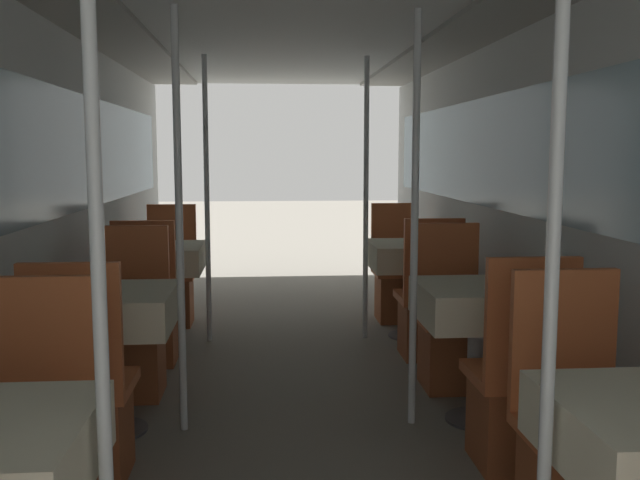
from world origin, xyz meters
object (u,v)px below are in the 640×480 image
object	(u,v)px
support_pole_right_2	(366,200)
chair_right_far_2	(397,285)
dining_table_left_2	(160,263)
support_pole_right_0	(552,286)
chair_left_near_1	(85,416)
dining_table_right_2	(411,260)
chair_left_far_2	(171,289)
chair_right_near_1	(516,404)
chair_left_far_1	(132,345)
chair_right_near_2	(427,315)
dining_table_left_1	(110,316)
support_pole_right_1	(415,223)
dining_table_right_1	(480,310)
chair_left_near_2	(149,320)
chair_right_far_0	(576,463)
support_pole_left_1	(179,224)
chair_right_far_1	(451,339)
support_pole_left_2	(207,201)
support_pole_left_0	(99,293)

from	to	relation	value
support_pole_right_2	chair_right_far_2	bearing A→B (deg)	57.79
dining_table_left_2	support_pole_right_0	bearing A→B (deg)	-66.19
chair_left_near_1	dining_table_right_2	distance (m)	3.01
chair_left_far_2	chair_right_near_1	bearing A→B (deg)	123.43
chair_left_far_1	chair_left_far_2	xyz separation A→B (m)	(0.00, 1.75, 0.00)
chair_left_far_2	chair_right_near_2	bearing A→B (deg)	149.31
chair_left_far_2	dining_table_right_2	distance (m)	2.01
dining_table_left_2	chair_right_far_2	bearing A→B (deg)	16.53
dining_table_left_1	support_pole_right_1	size ratio (longest dim) A/B	0.34
dining_table_right_1	support_pole_right_2	distance (m)	1.84
chair_left_near_2	chair_right_near_2	xyz separation A→B (m)	(1.90, 0.00, 0.00)
chair_right_far_0	dining_table_right_2	bearing A→B (deg)	-90.00
chair_left_near_2	support_pole_right_2	world-z (taller)	support_pole_right_2
dining_table_left_1	chair_right_far_0	distance (m)	2.26
chair_left_near_1	chair_right_far_0	world-z (taller)	same
support_pole_left_1	chair_right_far_1	xyz separation A→B (m)	(1.55, 0.56, -0.77)
chair_left_near_1	chair_left_near_2	size ratio (longest dim) A/B	1.00
chair_right_far_0	support_pole_right_1	distance (m)	1.46
dining_table_left_1	chair_left_far_1	size ratio (longest dim) A/B	0.74
dining_table_left_2	dining_table_right_1	bearing A→B (deg)	-42.65
support_pole_right_0	chair_right_far_1	bearing A→B (deg)	81.27
chair_left_near_2	chair_right_far_0	bearing A→B (deg)	-51.31
dining_table_left_1	support_pole_right_2	bearing A→B (deg)	48.56
dining_table_left_1	chair_left_far_1	bearing A→B (deg)	90.00
dining_table_left_2	support_pole_right_1	bearing A→B (deg)	-48.56
chair_left_near_1	chair_left_near_2	bearing A→B (deg)	90.00
chair_left_near_2	chair_right_far_1	xyz separation A→B (m)	(1.90, -0.62, 0.00)
chair_left_far_1	chair_right_far_1	size ratio (longest dim) A/B	1.00
chair_right_far_1	chair_left_near_2	bearing A→B (deg)	-18.13
support_pole_right_1	chair_right_far_0	bearing A→B (deg)	-73.33
chair_left_near_1	chair_right_near_1	size ratio (longest dim) A/B	1.00
chair_left_near_2	chair_left_far_1	bearing A→B (deg)	-90.00
chair_left_far_2	dining_table_right_2	bearing A→B (deg)	163.47
support_pole_left_2	support_pole_right_1	world-z (taller)	same
dining_table_left_1	chair_right_near_2	distance (m)	2.26
chair_right_far_1	chair_right_near_2	world-z (taller)	same
dining_table_right_1	support_pole_right_2	xyz separation A→B (m)	(-0.36, 1.75, 0.46)
support_pole_left_0	chair_right_far_1	bearing A→B (deg)	56.27
dining_table_left_1	chair_left_far_2	size ratio (longest dim) A/B	0.74
chair_left_near_2	support_pole_right_1	bearing A→B (deg)	-37.52
chair_left_near_1	dining_table_right_2	world-z (taller)	chair_left_near_1
chair_left_far_1	dining_table_right_2	bearing A→B (deg)	-148.02
chair_left_far_2	dining_table_right_2	size ratio (longest dim) A/B	1.35
chair_right_far_0	chair_right_near_2	distance (m)	2.37
chair_left_far_1	support_pole_right_1	world-z (taller)	support_pole_right_1
support_pole_left_0	chair_left_far_2	world-z (taller)	support_pole_left_0
chair_right_far_0	support_pole_left_0	bearing A→B (deg)	20.05
chair_right_far_0	chair_right_near_2	size ratio (longest dim) A/B	1.00
chair_right_far_0	chair_right_near_1	distance (m)	0.62
chair_left_far_2	support_pole_right_2	xyz separation A→B (m)	(1.55, -0.56, 0.77)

